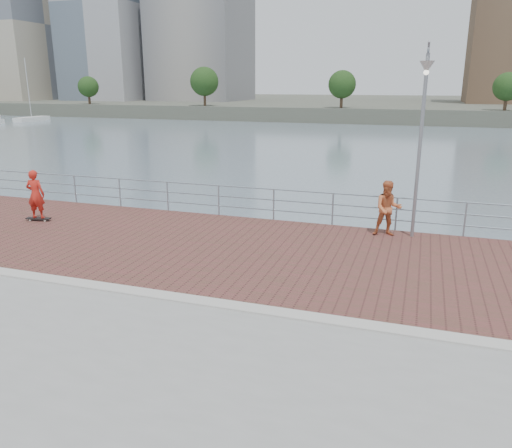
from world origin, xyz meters
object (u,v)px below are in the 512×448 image
(bystander, at_px, (388,208))
(street_lamp, at_px, (423,110))
(guardrail, at_px, (303,203))
(skateboarder, at_px, (36,194))

(bystander, bearing_deg, street_lamp, -28.82)
(street_lamp, bearing_deg, guardrail, 166.03)
(guardrail, relative_size, street_lamp, 7.15)
(skateboarder, bearing_deg, guardrail, -175.01)
(guardrail, xyz_separation_m, skateboarder, (-8.71, -2.72, 0.26))
(street_lamp, relative_size, bystander, 3.16)
(guardrail, bearing_deg, street_lamp, -13.97)
(guardrail, bearing_deg, bystander, -12.96)
(bystander, bearing_deg, skateboarder, 178.92)
(guardrail, distance_m, bystander, 2.93)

